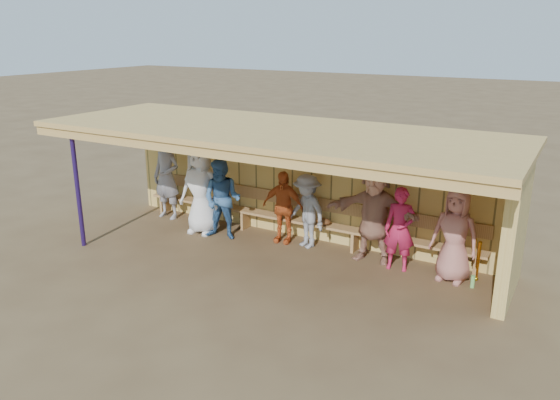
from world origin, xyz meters
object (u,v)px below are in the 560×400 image
object	(u,v)px
player_f	(374,213)
player_h	(455,235)
player_b	(201,189)
player_d	(283,207)
player_a	(167,177)
player_e	(307,211)
bench	(298,215)
player_c	(222,199)
player_g	(400,229)

from	to	relation	value
player_f	player_h	size ratio (longest dim) A/B	1.13
player_b	player_d	bearing A→B (deg)	7.69
player_b	player_a	bearing A→B (deg)	158.25
player_a	player_d	xyz separation A→B (m)	(3.06, 0.00, -0.22)
player_b	player_e	world-z (taller)	player_b
bench	player_h	bearing A→B (deg)	-7.49
player_f	player_c	bearing A→B (deg)	-174.27
bench	player_d	bearing A→B (deg)	-123.11
player_f	bench	size ratio (longest dim) A/B	0.25
player_a	player_f	size ratio (longest dim) A/B	1.02
player_c	player_d	world-z (taller)	player_c
player_c	player_f	world-z (taller)	player_f
player_a	player_b	bearing A→B (deg)	-16.26
player_b	player_d	xyz separation A→B (m)	(1.77, 0.39, -0.22)
player_g	player_e	bearing A→B (deg)	165.31
player_d	player_g	distance (m)	2.50
player_c	bench	world-z (taller)	player_c
player_c	bench	distance (m)	1.61
player_d	bench	bearing A→B (deg)	49.79
player_a	player_c	world-z (taller)	player_a
player_a	bench	distance (m)	3.30
player_a	player_e	distance (m)	3.62
player_f	player_b	bearing A→B (deg)	-176.48
player_f	player_h	world-z (taller)	player_f
player_c	player_b	bearing A→B (deg)	162.20
player_a	player_g	bearing A→B (deg)	-0.73
player_e	player_h	xyz separation A→B (m)	(2.91, -0.12, 0.09)
player_a	player_h	world-z (taller)	player_a
bench	player_b	bearing A→B (deg)	-160.50
player_b	player_c	world-z (taller)	player_b
player_g	player_h	bearing A→B (deg)	-9.69
player_a	player_h	distance (m)	6.52
player_e	bench	size ratio (longest dim) A/B	0.20
player_b	player_e	size ratio (longest dim) A/B	1.29
player_b	player_e	bearing A→B (deg)	4.79
player_g	bench	size ratio (longest dim) A/B	0.20
player_f	bench	bearing A→B (deg)	167.59
player_f	player_h	bearing A→B (deg)	-7.15
player_b	player_f	size ratio (longest dim) A/B	1.02
player_g	bench	bearing A→B (deg)	158.45
player_a	player_h	size ratio (longest dim) A/B	1.16
player_a	player_f	world-z (taller)	player_a
player_e	player_h	world-z (taller)	player_h
player_c	player_g	distance (m)	3.69
player_h	player_d	bearing A→B (deg)	-174.70
player_e	bench	bearing A→B (deg)	162.06
player_c	player_f	xyz separation A→B (m)	(3.13, 0.45, 0.10)
player_e	bench	distance (m)	0.52
player_a	player_g	distance (m)	5.56
player_d	player_h	world-z (taller)	player_h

